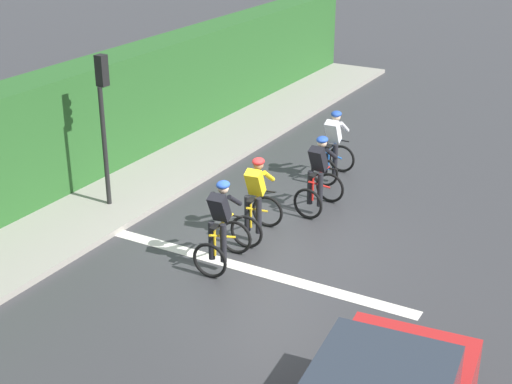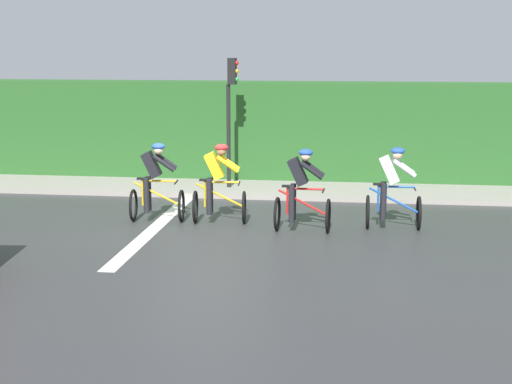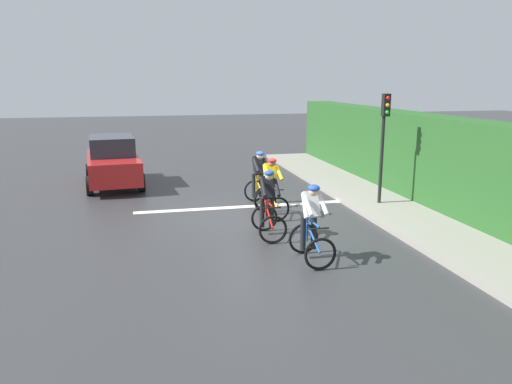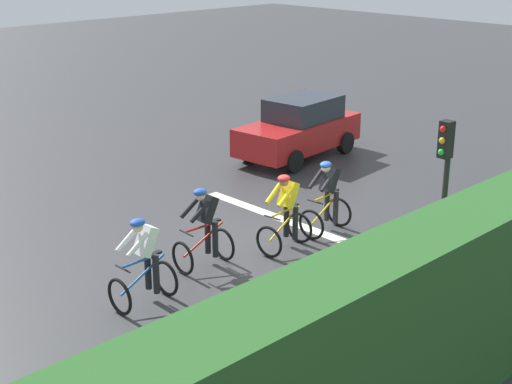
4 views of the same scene
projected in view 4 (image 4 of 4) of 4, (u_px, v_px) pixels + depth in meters
The scene contains 11 objects.
ground_plane at pixel (286, 242), 16.03m from camera, with size 80.00×80.00×0.00m, color #333335.
sidewalk_kerb at pixel (387, 346), 11.88m from camera, with size 2.80×24.49×0.12m, color gray.
stone_wall_low at pixel (437, 354), 11.18m from camera, with size 0.44×24.49×0.62m, color tan.
hedge_wall at pixel (461, 299), 10.64m from camera, with size 1.10×24.49×2.69m, color #265623.
road_marking_stop_line at pixel (314, 231), 16.62m from camera, with size 7.00×0.30×0.01m, color silver.
cyclist_lead at pixel (144, 263), 13.10m from camera, with size 0.70×1.09×1.66m.
cyclist_second at pixel (205, 229), 14.60m from camera, with size 0.73×1.11×1.66m.
cyclist_mid at pixel (286, 214), 15.40m from camera, with size 0.78×1.14×1.66m.
cyclist_fourth at pixel (327, 198), 16.29m from camera, with size 0.76×1.13×1.66m.
car_red at pixel (299, 128), 21.84m from camera, with size 2.19×4.25×1.76m.
traffic_light_near_crossing at pixel (444, 184), 12.77m from camera, with size 0.21×0.31×3.34m.
Camera 4 is at (-10.17, 10.73, 6.31)m, focal length 52.22 mm.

